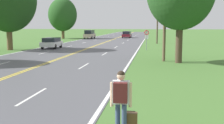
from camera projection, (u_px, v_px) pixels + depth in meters
hitchhiker_person at (121, 96)px, 7.73m from camera, size 0.61×0.43×1.80m
suitcase at (130, 122)px, 7.97m from camera, size 0.40×0.19×0.63m
traffic_sign at (147, 35)px, 33.72m from camera, size 0.60×0.10×2.44m
utility_pole_midground at (165, 10)px, 23.13m from camera, size 1.80×0.24×8.27m
utility_pole_far at (157, 16)px, 45.29m from camera, size 1.80×0.24×8.61m
tree_left_verge at (63, 15)px, 62.03m from camera, size 6.32×6.32×8.93m
tree_mid_treeline at (8, 0)px, 33.49m from camera, size 6.79×6.79×9.97m
car_white_hatchback_mid_near at (52, 43)px, 36.54m from camera, size 1.96×3.80×1.40m
car_champagne_suv_mid_far at (90, 34)px, 62.18m from camera, size 1.78×4.84×1.90m
car_maroon_van_receding at (127, 34)px, 66.71m from camera, size 2.01×4.33×1.56m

